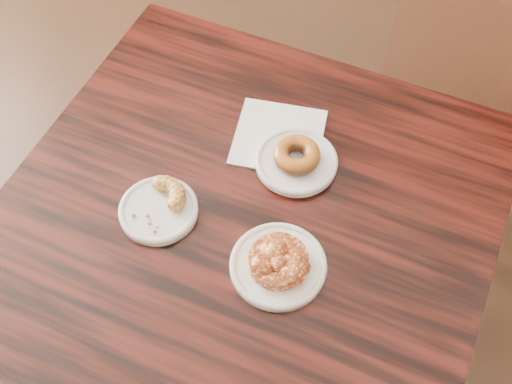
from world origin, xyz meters
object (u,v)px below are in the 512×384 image
Objects in this scene: chair_far at (488,96)px; glazed_donut at (297,155)px; cafe_table at (246,300)px; apple_fritter at (278,260)px; cruller_fragment at (157,204)px.

glazed_donut is at bearing 94.19° from chair_far.
cafe_table is 0.42m from apple_fritter.
cafe_table is 0.43m from cruller_fragment.
chair_far is at bearing 68.79° from cruller_fragment.
cafe_table is 0.88m from chair_far.
chair_far is 8.46× the size of cruller_fragment.
cafe_table is 8.49× the size of cruller_fragment.
apple_fritter is at bearing 6.60° from cruller_fragment.
glazed_donut is at bearing 57.01° from cruller_fragment.
chair_far is 9.84× the size of glazed_donut.
cruller_fragment is at bearing -122.99° from glazed_donut.
cafe_table is 9.87× the size of glazed_donut.
chair_far is 6.07× the size of apple_fritter.
glazed_donut is at bearing 73.17° from cafe_table.
apple_fritter is at bearing -36.24° from cafe_table.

